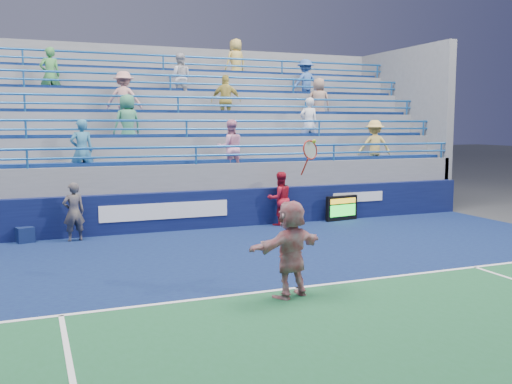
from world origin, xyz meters
name	(u,v)px	position (x,y,z in m)	size (l,w,h in m)	color
ground	(298,289)	(0.00, 0.00, 0.00)	(120.00, 120.00, 0.00)	#333538
sponsor_wall	(199,210)	(0.00, 6.50, 0.55)	(18.00, 0.32, 1.10)	#0A113B
bleacher_stand	(168,166)	(0.01, 10.27, 1.55)	(18.00, 5.62, 6.13)	slate
serve_speed_board	(342,208)	(4.52, 6.19, 0.40)	(1.15, 0.29, 0.79)	black
judge_chair	(25,234)	(-4.64, 6.28, 0.23)	(0.50, 0.50, 0.72)	#0E1A43
tennis_player	(291,249)	(-0.34, -0.40, 0.85)	(1.65, 0.97, 2.73)	silver
line_judge	(74,212)	(-3.45, 5.98, 0.76)	(0.56, 0.36, 1.52)	#131836
ball_girl	(280,199)	(2.40, 6.17, 0.80)	(0.78, 0.61, 1.60)	#A71325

